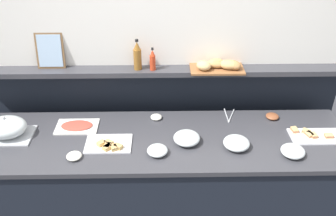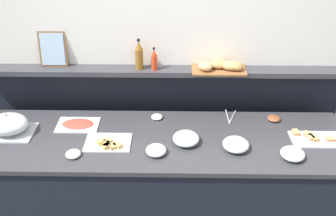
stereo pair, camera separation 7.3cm
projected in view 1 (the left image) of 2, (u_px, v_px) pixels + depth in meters
name	position (u px, v px, depth m)	size (l,w,h in m)	color
ground_plane	(159.00, 174.00, 3.55)	(12.00, 12.00, 0.00)	#38383D
buffet_counter	(158.00, 185.00, 2.80)	(2.71, 0.71, 0.88)	black
back_ledge_unit	(158.00, 124.00, 3.15)	(2.89, 0.22, 1.20)	black
sandwich_platter_side	(315.00, 136.00, 2.58)	(0.37, 0.19, 0.04)	silver
sandwich_platter_rear	(109.00, 144.00, 2.50)	(0.31, 0.21, 0.04)	silver
cold_cuts_platter	(77.00, 126.00, 2.68)	(0.30, 0.19, 0.02)	white
serving_cloche	(6.00, 128.00, 2.55)	(0.34, 0.24, 0.17)	#B7BABF
glass_bowl_large	(187.00, 138.00, 2.52)	(0.18, 0.18, 0.07)	silver
glass_bowl_medium	(157.00, 151.00, 2.42)	(0.14, 0.14, 0.05)	silver
glass_bowl_small	(236.00, 143.00, 2.47)	(0.18, 0.18, 0.07)	silver
glass_bowl_extra	(293.00, 151.00, 2.41)	(0.16, 0.16, 0.06)	silver
condiment_bowl_teal	(74.00, 156.00, 2.38)	(0.10, 0.10, 0.03)	silver
condiment_bowl_red	(156.00, 117.00, 2.77)	(0.09, 0.09, 0.03)	silver
condiment_bowl_cream	(272.00, 116.00, 2.78)	(0.10, 0.10, 0.03)	brown
serving_tongs	(229.00, 116.00, 2.80)	(0.08, 0.19, 0.01)	#B7BABF
hot_sauce_bottle	(153.00, 60.00, 2.72)	(0.04, 0.04, 0.18)	red
vinegar_bottle_amber	(137.00, 56.00, 2.71)	(0.06, 0.06, 0.24)	#8E5B23
bread_basket	(220.00, 65.00, 2.74)	(0.40, 0.26, 0.08)	brown
framed_picture	(50.00, 51.00, 2.73)	(0.21, 0.07, 0.27)	brown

